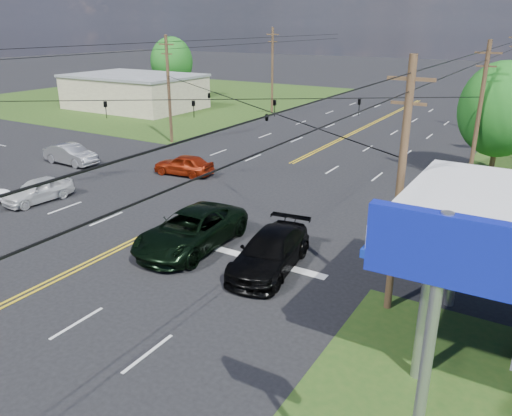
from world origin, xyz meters
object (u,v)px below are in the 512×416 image
Objects in this scene: pole_right_far at (511,82)px; polesign_se at (434,311)px; pickup_dkgreen at (191,230)px; sedan_silver at (71,154)px; pole_se at (400,188)px; pole_nw at (169,89)px; pickup_white at (38,190)px; pole_left_far at (272,70)px; pole_ne at (479,114)px; tree_far_l at (172,62)px; retail_nw at (135,93)px; suv_black at (270,252)px; tree_right_a at (501,110)px.

pole_right_far is 1.28× the size of polesign_se.
pickup_dkgreen is 19.30m from sedan_silver.
pole_nw is (-26.00, 18.00, 0.00)m from pole_se.
pickup_dkgreen is at bearing -105.32° from pole_right_far.
sedan_silver is at bearing 132.73° from pickup_white.
pole_left_far is 26.00m from pole_right_far.
pole_ne is (0.00, 18.00, 0.00)m from pole_se.
sedan_silver is (-17.78, 7.50, -0.14)m from pickup_dkgreen.
pole_left_far is at bearing 90.00° from pole_nw.
pole_se is 60.88m from tree_far_l.
pole_ne is 1.09× the size of tree_far_l.
pole_nw is at bearing -143.84° from pole_right_far.
pole_nw is 2.20× the size of pickup_white.
pickup_dkgreen reaches higher than pickup_white.
polesign_se reaches higher than pickup_white.
pole_left_far is at bearing 19.44° from retail_nw.
retail_nw is 2.05× the size of polesign_se.
suv_black is (37.45, -30.50, -1.16)m from retail_nw.
pole_left_far is at bearing 143.84° from pole_ne.
pickup_dkgreen is at bearing -119.74° from pole_ne.
retail_nw reaches higher than suv_black.
tree_right_a reaches higher than suv_black.
pole_nw reaches higher than sedan_silver.
retail_nw is 1.60× the size of pole_right_far.
tree_right_a is 1.41× the size of suv_black.
tree_far_l is at bearing 174.92° from pole_right_far.
suv_black is (39.45, -40.50, -4.35)m from tree_far_l.
retail_nw is at bearing 144.21° from pole_se.
pole_left_far reaches higher than pickup_dkgreen.
pole_right_far is 16.03m from tree_right_a.
pole_right_far is at bearing -42.85° from sedan_silver.
pole_se reaches higher than retail_nw.
pole_ne reaches higher than pickup_dkgreen.
pole_se is at bearing 108.16° from polesign_se.
pickup_white is (-22.34, -36.00, -4.43)m from pole_right_far.
pole_nw is 0.95× the size of pole_right_far.
polesign_se is at bearing -118.96° from sedan_silver.
pickup_white is at bearing 175.38° from pickup_dkgreen.
tree_right_a reaches higher than pickup_white.
pickup_white is (-22.34, 1.00, -4.18)m from pole_se.
tree_far_l is at bearing 156.50° from tree_right_a.
suv_black is 14.55m from polesign_se.
pole_ne is at bearing -90.00° from pole_right_far.
suv_black is at bearing -107.60° from pole_ne.
pickup_white is (-12.34, 0.50, -0.19)m from pickup_dkgreen.
polesign_se is (46.22, -40.82, 4.16)m from retail_nw.
pickup_dkgreen is (-11.00, -20.50, -3.94)m from tree_right_a.
pickup_white is at bearing -77.87° from pole_nw.
tree_right_a is 1.89× the size of pickup_white.
suv_black is 16.80m from pickup_white.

